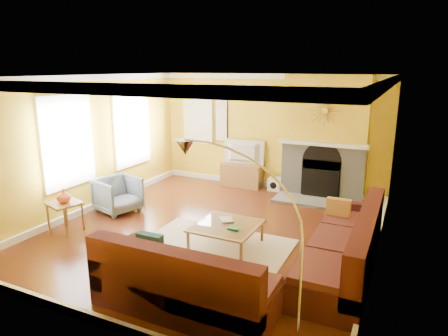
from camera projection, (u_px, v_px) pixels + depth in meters
The scene contains 27 objects.
floor at pixel (213, 231), 7.17m from camera, with size 5.50×6.00×0.02m, color #602B14.
ceiling at pixel (211, 75), 6.50m from camera, with size 5.50×6.00×0.02m, color white.
wall_back at pixel (269, 132), 9.47m from camera, with size 5.50×0.02×2.70m, color gold.
wall_front at pixel (82, 213), 4.19m from camera, with size 5.50×0.02×2.70m, color gold.
wall_left at pixel (89, 144), 7.98m from camera, with size 0.02×6.00×2.70m, color gold.
wall_right at pixel (384, 175), 5.69m from camera, with size 0.02×6.00×2.70m, color gold.
baseboard at pixel (213, 227), 7.15m from camera, with size 5.50×6.00×0.12m, color white, non-canonical shape.
crown_molding at pixel (211, 80), 6.52m from camera, with size 5.50×6.00×0.12m, color white, non-canonical shape.
window_left_near at pixel (131, 128), 9.06m from camera, with size 0.06×1.22×1.72m, color white.
window_left_far at pixel (67, 142), 7.40m from camera, with size 0.06×1.22×1.72m, color white.
window_back at pixel (198, 119), 10.16m from camera, with size 0.82×0.06×1.22m, color white.
wall_art at pixel (221, 119), 9.89m from camera, with size 0.34×0.04×1.14m, color white.
fireplace at pixel (325, 137), 8.73m from camera, with size 1.80×0.40×2.70m, color gray, non-canonical shape.
mantel at pixel (322, 144), 8.54m from camera, with size 1.92×0.22×0.08m, color white.
hearth at pixel (316, 202), 8.57m from camera, with size 1.80×0.70×0.06m, color gray.
sunburst at pixel (324, 111), 8.38m from camera, with size 0.70×0.04×0.70m, color olive, non-canonical shape.
rug at pixel (212, 248), 6.43m from camera, with size 2.40×1.80×0.02m, color beige.
sectional_sofa at pixel (259, 238), 5.76m from camera, with size 3.07×3.60×0.90m, color #471916, non-canonical shape.
coffee_table at pixel (226, 236), 6.44m from camera, with size 1.00×1.00×0.40m, color white, non-canonical shape.
media_console at pixel (242, 175), 9.77m from camera, with size 1.00×0.45×0.55m, color olive.
tv at pixel (242, 152), 9.63m from camera, with size 1.02×0.13×0.59m, color black.
subwoofer at pixel (275, 184), 9.48m from camera, with size 0.30×0.30×0.30m, color white.
armchair at pixel (118, 195), 8.01m from camera, with size 0.76×0.78×0.71m, color slate.
side_table at pixel (66, 217), 7.02m from camera, with size 0.50×0.50×0.55m, color olive, non-canonical shape.
vase at pixel (64, 196), 6.92m from camera, with size 0.24×0.24×0.25m, color #D8591E.
book at pixel (221, 220), 6.54m from camera, with size 0.20×0.27×0.03m, color white.
arc_lamp at pixel (245, 249), 4.02m from camera, with size 1.35×0.36×2.12m, color silver, non-canonical shape.
Camera 1 is at (3.03, -5.94, 2.84)m, focal length 32.00 mm.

